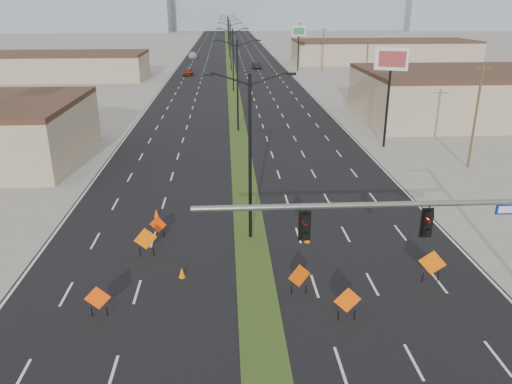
{
  "coord_description": "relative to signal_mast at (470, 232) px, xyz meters",
  "views": [
    {
      "loc": [
        -1.36,
        -16.0,
        13.53
      ],
      "look_at": [
        0.31,
        11.43,
        3.2
      ],
      "focal_mm": 35.0,
      "sensor_mm": 36.0,
      "label": 1
    }
  ],
  "objects": [
    {
      "name": "utility_pole_2",
      "position": [
        11.44,
        93.0,
        -0.12
      ],
      "size": [
        1.6,
        0.2,
        9.0
      ],
      "color": "#4C3823",
      "rests_on": "ground"
    },
    {
      "name": "car_left",
      "position": [
        -17.44,
        86.52,
        -4.11
      ],
      "size": [
        2.14,
        4.2,
        1.37
      ],
      "primitive_type": "imported",
      "rotation": [
        0.0,
        0.0,
        -0.13
      ],
      "color": "maroon",
      "rests_on": "ground"
    },
    {
      "name": "utility_pole_1",
      "position": [
        11.44,
        58.0,
        -0.12
      ],
      "size": [
        1.6,
        0.2,
        9.0
      ],
      "color": "#4C3823",
      "rests_on": "ground"
    },
    {
      "name": "pole_sign_east_near",
      "position": [
        6.05,
        30.25,
        3.18
      ],
      "size": [
        3.04,
        1.62,
        9.74
      ],
      "rotation": [
        0.0,
        0.0,
        -0.42
      ],
      "color": "black",
      "rests_on": "ground"
    },
    {
      "name": "pole_sign_east_far",
      "position": [
        5.95,
        92.4,
        2.81
      ],
      "size": [
        3.06,
        0.6,
        9.33
      ],
      "rotation": [
        0.0,
        0.0,
        0.07
      ],
      "color": "black",
      "rests_on": "ground"
    },
    {
      "name": "streetlight_3",
      "position": [
        -8.56,
        94.0,
        0.63
      ],
      "size": [
        5.15,
        0.24,
        10.02
      ],
      "color": "black",
      "rests_on": "ground"
    },
    {
      "name": "construction_sign_5",
      "position": [
        0.5,
        4.05,
        -3.71
      ],
      "size": [
        1.28,
        0.57,
        1.83
      ],
      "rotation": [
        0.0,
        0.0,
        -0.4
      ],
      "color": "#F06005",
      "rests_on": "ground"
    },
    {
      "name": "car_far",
      "position": [
        -18.58,
        121.78,
        -4.04
      ],
      "size": [
        2.5,
        5.32,
        1.5
      ],
      "primitive_type": "imported",
      "rotation": [
        0.0,
        0.0,
        0.08
      ],
      "color": "#B7BAC1",
      "rests_on": "ground"
    },
    {
      "name": "road_surface",
      "position": [
        -8.56,
        98.0,
        -4.79
      ],
      "size": [
        25.0,
        400.0,
        0.02
      ],
      "primitive_type": "cube",
      "color": "black",
      "rests_on": "ground"
    },
    {
      "name": "building_sw_far",
      "position": [
        -40.56,
        83.0,
        -2.54
      ],
      "size": [
        30.0,
        14.0,
        4.5
      ],
      "primitive_type": "cube",
      "color": "tan",
      "rests_on": "ground"
    },
    {
      "name": "mesa_west",
      "position": [
        -128.56,
        278.0,
        6.21
      ],
      "size": [
        180.0,
        50.0,
        22.0
      ],
      "primitive_type": "cube",
      "color": "#8CA0AD",
      "rests_on": "ground"
    },
    {
      "name": "utility_pole_0",
      "position": [
        11.44,
        23.0,
        -0.12
      ],
      "size": [
        1.6,
        0.2,
        9.0
      ],
      "color": "#4C3823",
      "rests_on": "ground"
    },
    {
      "name": "car_mid",
      "position": [
        -2.74,
        97.31,
        -4.1
      ],
      "size": [
        1.97,
        4.35,
        1.38
      ],
      "primitive_type": "imported",
      "rotation": [
        0.0,
        0.0,
        0.12
      ],
      "color": "black",
      "rests_on": "ground"
    },
    {
      "name": "streetlight_2",
      "position": [
        -8.56,
        66.0,
        0.63
      ],
      "size": [
        5.15,
        0.24,
        10.02
      ],
      "color": "black",
      "rests_on": "ground"
    },
    {
      "name": "mesa_center",
      "position": [
        31.44,
        298.0,
        9.21
      ],
      "size": [
        220.0,
        50.0,
        28.0
      ],
      "primitive_type": "cube",
      "color": "#8CA0AD",
      "rests_on": "ground"
    },
    {
      "name": "construction_sign_2",
      "position": [
        -14.62,
        7.86,
        -3.75
      ],
      "size": [
        1.25,
        0.52,
        1.77
      ],
      "rotation": [
        0.0,
        0.0,
        0.37
      ],
      "color": "#FF6805",
      "rests_on": "ground"
    },
    {
      "name": "construction_sign_1",
      "position": [
        -14.23,
        10.26,
        -3.95
      ],
      "size": [
        1.07,
        0.27,
        1.44
      ],
      "rotation": [
        0.0,
        0.0,
        -0.21
      ],
      "color": "red",
      "rests_on": "ground"
    },
    {
      "name": "utility_pole_3",
      "position": [
        11.44,
        128.0,
        -0.12
      ],
      "size": [
        1.6,
        0.2,
        9.0
      ],
      "color": "#4C3823",
      "rests_on": "ground"
    },
    {
      "name": "construction_sign_4",
      "position": [
        -4.62,
        1.0,
        -3.78
      ],
      "size": [
        1.28,
        0.17,
        1.71
      ],
      "rotation": [
        0.0,
        0.0,
        0.1
      ],
      "color": "#FF5305",
      "rests_on": "ground"
    },
    {
      "name": "streetlight_0",
      "position": [
        -8.56,
        10.0,
        0.63
      ],
      "size": [
        5.15,
        0.24,
        10.02
      ],
      "color": "black",
      "rests_on": "ground"
    },
    {
      "name": "signal_mast",
      "position": [
        0.0,
        0.0,
        0.0
      ],
      "size": [
        16.3,
        0.6,
        8.0
      ],
      "color": "slate",
      "rests_on": "ground"
    },
    {
      "name": "building_se_far",
      "position": [
        29.44,
        108.0,
        -2.29
      ],
      "size": [
        44.0,
        16.0,
        5.0
      ],
      "primitive_type": "cube",
      "color": "tan",
      "rests_on": "ground"
    },
    {
      "name": "streetlight_1",
      "position": [
        -8.56,
        38.0,
        0.63
      ],
      "size": [
        5.15,
        0.24,
        10.02
      ],
      "color": "black",
      "rests_on": "ground"
    },
    {
      "name": "streetlight_5",
      "position": [
        -8.56,
        150.0,
        0.63
      ],
      "size": [
        5.15,
        0.24,
        10.02
      ],
      "color": "black",
      "rests_on": "ground"
    },
    {
      "name": "construction_sign_0",
      "position": [
        -15.95,
        2.0,
        -3.86
      ],
      "size": [
        1.19,
        0.14,
        1.58
      ],
      "rotation": [
        0.0,
        0.0,
        0.09
      ],
      "color": "#FF4905",
      "rests_on": "ground"
    },
    {
      "name": "mesa_backdrop",
      "position": [
        -38.56,
        318.0,
        11.21
      ],
      "size": [
        140.0,
        50.0,
        32.0
      ],
      "primitive_type": "cube",
      "color": "#8CA0AD",
      "rests_on": "ground"
    },
    {
      "name": "building_se_near",
      "position": [
        25.44,
        43.0,
        -2.04
      ],
      "size": [
        36.0,
        18.0,
        5.5
      ],
      "primitive_type": "cube",
      "color": "tan",
      "rests_on": "ground"
    },
    {
      "name": "ground",
      "position": [
        -8.56,
        -2.0,
        -4.79
      ],
      "size": [
        600.0,
        600.0,
        0.0
      ],
      "primitive_type": "plane",
      "color": "gray",
      "rests_on": "ground"
    },
    {
      "name": "median_strip",
      "position": [
        -8.56,
        98.0,
        -4.79
      ],
      "size": [
        2.0,
        400.0,
        0.04
      ],
      "primitive_type": "cube",
      "color": "#394C1B",
      "rests_on": "ground"
    },
    {
      "name": "streetlight_6",
      "position": [
        -8.56,
        178.0,
        0.63
      ],
      "size": [
        5.15,
        0.24,
        10.02
      ],
      "color": "black",
      "rests_on": "ground"
    },
    {
      "name": "cone_0",
      "position": [
        -12.41,
        5.29,
        -4.5
      ],
      "size": [
        0.4,
        0.4,
        0.59
      ],
      "primitive_type": "cone",
      "rotation": [
        0.0,
        0.0,
        -0.13
      ],
      "color": "orange",
      "rests_on": "ground"
    },
    {
      "name": "cone_1",
      "position": [
        -5.14,
        9.04,
        -4.48
      ],
      "size": [
        0.49,
        0.49,
        0.62
      ],
      "primitive_type": "cone",
      "rotation": [
        0.0,
        0.0,
        -0.4
      ],
      "color": "#E65B04",
      "rests_on": "ground"
    },
    {
      "name": "cone_3",
      "position": [
        -14.78,
        13.5,
        -4.5
      ],
      "size": [
        0.37,
        0.37,
        0.59
      ],
      "primitive_type": "cone",
      "rotation": [
        0.0,
        0.0,
        0.05
      ],
      "color": "#F73D05",
      "rests_on": "ground"
    },
    {
      "name": "construction_sign_3",
      "position": [
        -6.48,
        3.33,
        -3.81
      ],
      "size": [
        1.16,
        0.54,
        1.67
      ],
      "rotation": [
        0.0,
        0.0,
        0.41
      ],
      "color": "#DB4604",
      "rests_on": "ground"
    },
    {
      "name": "streetlight_4",
      "position": [
        -8.56,
        122.0,
        0.63
      ],
      "size": [
        5.15,
        0.24,
        10.02
      ],
      "color": "black",
      "rests_on": "ground"
    },
    {
      "name": "cone_2",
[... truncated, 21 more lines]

